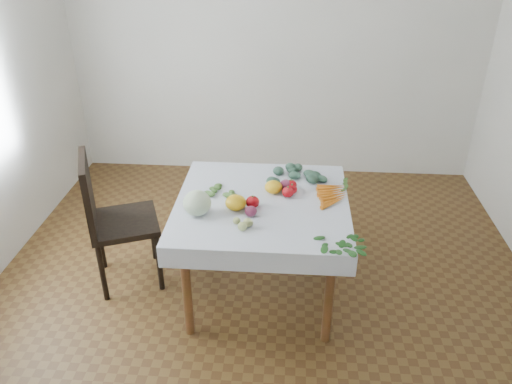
% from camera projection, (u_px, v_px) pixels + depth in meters
% --- Properties ---
extents(ground, '(4.00, 4.00, 0.00)m').
position_uv_depth(ground, '(262.00, 291.00, 3.63)').
color(ground, brown).
extents(back_wall, '(4.00, 0.04, 2.70)m').
position_uv_depth(back_wall, '(276.00, 41.00, 4.71)').
color(back_wall, silver).
rests_on(back_wall, ground).
extents(table, '(1.00, 1.00, 0.75)m').
position_uv_depth(table, '(262.00, 215.00, 3.31)').
color(table, brown).
rests_on(table, ground).
extents(tablecloth, '(1.12, 1.12, 0.01)m').
position_uv_depth(tablecloth, '(262.00, 202.00, 3.26)').
color(tablecloth, white).
rests_on(tablecloth, table).
extents(chair, '(0.59, 0.59, 1.01)m').
position_uv_depth(chair, '(109.00, 214.00, 3.46)').
color(chair, black).
rests_on(chair, ground).
extents(cabbage, '(0.22, 0.22, 0.16)m').
position_uv_depth(cabbage, '(197.00, 203.00, 3.08)').
color(cabbage, beige).
rests_on(cabbage, tablecloth).
extents(tomato_a, '(0.10, 0.10, 0.07)m').
position_uv_depth(tomato_a, '(288.00, 192.00, 3.30)').
color(tomato_a, '#AB0B12').
rests_on(tomato_a, tablecloth).
extents(tomato_b, '(0.09, 0.09, 0.07)m').
position_uv_depth(tomato_b, '(291.00, 185.00, 3.38)').
color(tomato_b, '#AB0B12').
rests_on(tomato_b, tablecloth).
extents(tomato_c, '(0.12, 0.12, 0.08)m').
position_uv_depth(tomato_c, '(253.00, 202.00, 3.18)').
color(tomato_c, '#AB0B12').
rests_on(tomato_c, tablecloth).
extents(tomato_d, '(0.08, 0.08, 0.06)m').
position_uv_depth(tomato_d, '(292.00, 189.00, 3.34)').
color(tomato_d, '#AB0B12').
rests_on(tomato_d, tablecloth).
extents(heirloom_back, '(0.14, 0.14, 0.08)m').
position_uv_depth(heirloom_back, '(273.00, 187.00, 3.34)').
color(heirloom_back, yellow).
rests_on(heirloom_back, tablecloth).
extents(heirloom_front, '(0.15, 0.15, 0.09)m').
position_uv_depth(heirloom_front, '(236.00, 203.00, 3.15)').
color(heirloom_front, yellow).
rests_on(heirloom_front, tablecloth).
extents(onion_a, '(0.10, 0.10, 0.07)m').
position_uv_depth(onion_a, '(286.00, 185.00, 3.38)').
color(onion_a, '#53172B').
rests_on(onion_a, tablecloth).
extents(onion_b, '(0.09, 0.09, 0.06)m').
position_uv_depth(onion_b, '(251.00, 211.00, 3.09)').
color(onion_b, '#53172B').
rests_on(onion_b, tablecloth).
extents(tomatillo_cluster, '(0.15, 0.09, 0.04)m').
position_uv_depth(tomatillo_cluster, '(245.00, 224.00, 2.98)').
color(tomatillo_cluster, tan).
rests_on(tomatillo_cluster, tablecloth).
extents(carrot_bunch, '(0.21, 0.34, 0.03)m').
position_uv_depth(carrot_bunch, '(334.00, 194.00, 3.31)').
color(carrot_bunch, orange).
rests_on(carrot_bunch, tablecloth).
extents(kale_bunch, '(0.34, 0.33, 0.05)m').
position_uv_depth(kale_bunch, '(298.00, 173.00, 3.56)').
color(kale_bunch, '#33533F').
rests_on(kale_bunch, tablecloth).
extents(basil_bunch, '(0.27, 0.21, 0.01)m').
position_uv_depth(basil_bunch, '(342.00, 246.00, 2.81)').
color(basil_bunch, '#1B4F18').
rests_on(basil_bunch, tablecloth).
extents(dill_bunch, '(0.22, 0.17, 0.02)m').
position_uv_depth(dill_bunch, '(223.00, 191.00, 3.36)').
color(dill_bunch, '#4B7234').
rests_on(dill_bunch, tablecloth).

